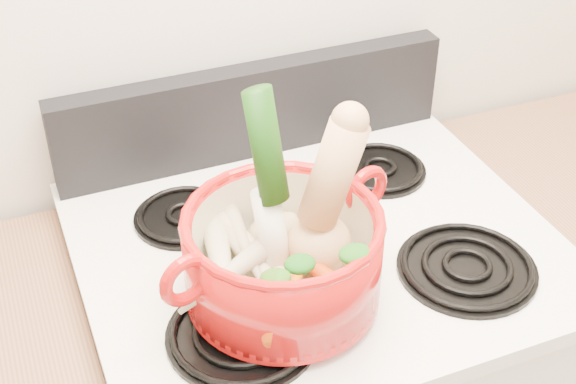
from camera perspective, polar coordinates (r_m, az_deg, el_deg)
name	(u,v)px	position (r m, az deg, el deg)	size (l,w,h in m)	color
cooktop	(317,247)	(1.35, 2.07, -3.95)	(0.78, 0.67, 0.03)	white
control_backsplash	(254,110)	(1.52, -2.45, 5.83)	(0.76, 0.05, 0.18)	black
burner_front_left	(242,332)	(1.18, -3.27, -9.93)	(0.22, 0.22, 0.02)	black
burner_front_right	(467,266)	(1.31, 12.61, -5.18)	(0.22, 0.22, 0.02)	black
burner_back_left	(184,215)	(1.40, -7.41, -1.65)	(0.17, 0.17, 0.02)	black
burner_back_right	(380,168)	(1.51, 6.53, 1.68)	(0.17, 0.17, 0.02)	black
dutch_oven	(283,257)	(1.17, -0.37, -4.67)	(0.29, 0.29, 0.14)	#AF100F
pot_handle_left	(186,280)	(1.07, -7.28, -6.22)	(0.08, 0.08, 0.02)	#AF100F
pot_handle_right	(366,189)	(1.23, 5.60, 0.19)	(0.08, 0.08, 0.02)	#AF100F
squash	(320,200)	(1.15, 2.32, -0.58)	(0.10, 0.10, 0.25)	tan
leek	(272,187)	(1.12, -1.18, 0.36)	(0.05, 0.05, 0.31)	white
ginger	(273,231)	(1.25, -1.10, -2.78)	(0.08, 0.06, 0.05)	tan
parsnip_0	(259,265)	(1.19, -2.06, -5.22)	(0.04, 0.04, 0.23)	beige
parsnip_1	(223,269)	(1.17, -4.66, -5.50)	(0.05, 0.05, 0.22)	beige
parsnip_2	(253,246)	(1.20, -2.48, -3.86)	(0.04, 0.04, 0.18)	#F0E1C4
parsnip_3	(227,273)	(1.15, -4.36, -5.80)	(0.04, 0.04, 0.18)	beige
parsnip_4	(242,238)	(1.21, -3.32, -3.26)	(0.04, 0.04, 0.19)	beige
carrot_0	(290,276)	(1.18, 0.18, -6.02)	(0.03, 0.03, 0.17)	#BF4909
carrot_1	(253,305)	(1.13, -2.48, -8.04)	(0.03, 0.03, 0.14)	#CB470A
carrot_2	(313,268)	(1.18, 1.79, -5.42)	(0.04, 0.04, 0.19)	red
carrot_3	(292,292)	(1.13, 0.28, -7.11)	(0.03, 0.03, 0.13)	#D0590A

